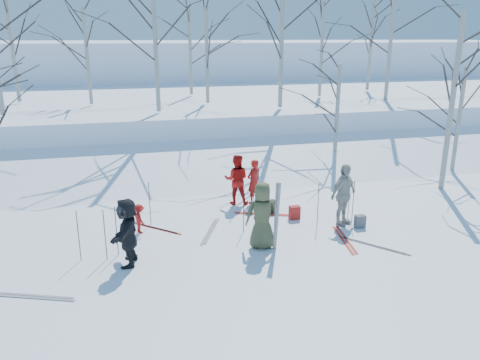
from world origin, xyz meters
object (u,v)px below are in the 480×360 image
object	(u,v)px
backpack_red	(295,213)
backpack_grey	(360,221)
skier_red_north	(254,182)
skier_red_seated	(140,219)
dog	(261,219)
skier_grey_west	(128,232)
skier_cream_east	(343,195)
skier_redor_behind	(237,179)
backpack_dark	(270,206)
skier_olive_center	(262,216)

from	to	relation	value
backpack_red	backpack_grey	world-z (taller)	backpack_red
skier_red_north	skier_red_seated	bearing A→B (deg)	-8.34
backpack_red	dog	bearing A→B (deg)	-161.41
skier_red_north	dog	bearing A→B (deg)	49.06
backpack_red	skier_grey_west	bearing A→B (deg)	-160.07
skier_cream_east	backpack_red	world-z (taller)	skier_cream_east
skier_red_seated	dog	world-z (taller)	skier_red_seated
dog	backpack_red	size ratio (longest dim) A/B	1.51
skier_red_north	skier_redor_behind	size ratio (longest dim) A/B	0.90
backpack_dark	skier_red_seated	bearing A→B (deg)	-171.19
skier_olive_center	skier_redor_behind	bearing A→B (deg)	-80.14
skier_grey_west	backpack_red	distance (m)	5.42
skier_grey_west	skier_olive_center	bearing A→B (deg)	104.31
backpack_grey	backpack_dark	size ratio (longest dim) A/B	0.95
skier_red_north	skier_redor_behind	xyz separation A→B (m)	(-0.57, 0.09, 0.09)
dog	backpack_red	world-z (taller)	dog
dog	backpack_dark	xyz separation A→B (m)	(0.64, 1.13, -0.07)
skier_grey_west	backpack_dark	size ratio (longest dim) A/B	4.32
skier_red_seated	backpack_red	distance (m)	4.72
skier_grey_west	backpack_grey	distance (m)	6.77
skier_red_north	skier_cream_east	world-z (taller)	skier_cream_east
skier_redor_behind	backpack_dark	size ratio (longest dim) A/B	4.26
skier_olive_center	skier_cream_east	distance (m)	2.98
skier_red_seated	backpack_red	size ratio (longest dim) A/B	2.06
dog	backpack_red	xyz separation A→B (m)	(1.21, 0.41, -0.06)
skier_grey_west	backpack_red	bearing A→B (deg)	122.30
backpack_dark	skier_grey_west	bearing A→B (deg)	-150.33
skier_red_north	backpack_red	xyz separation A→B (m)	(0.84, -1.72, -0.55)
skier_cream_east	dog	bearing A→B (deg)	144.56
skier_redor_behind	skier_cream_east	distance (m)	3.68
skier_redor_behind	skier_grey_west	xyz separation A→B (m)	(-3.64, -3.64, 0.01)
skier_red_north	skier_red_seated	size ratio (longest dim) A/B	1.77
skier_red_north	backpack_dark	distance (m)	1.17
skier_olive_center	skier_cream_east	xyz separation A→B (m)	(2.81, 0.98, 0.02)
skier_red_seated	skier_grey_west	distance (m)	1.99
backpack_red	backpack_dark	distance (m)	0.92
skier_olive_center	backpack_red	size ratio (longest dim) A/B	4.34
skier_olive_center	backpack_red	distance (m)	2.43
backpack_red	skier_red_seated	bearing A→B (deg)	179.00
skier_redor_behind	backpack_dark	distance (m)	1.53
skier_cream_east	dog	world-z (taller)	skier_cream_east
skier_grey_west	skier_cream_east	bearing A→B (deg)	112.25
skier_grey_west	backpack_grey	size ratio (longest dim) A/B	4.55
skier_grey_west	backpack_dark	xyz separation A→B (m)	(4.49, 2.56, -0.66)
skier_redor_behind	backpack_red	xyz separation A→B (m)	(1.42, -1.81, -0.64)
skier_red_seated	backpack_grey	size ratio (longest dim) A/B	2.27
skier_olive_center	backpack_red	xyz separation A→B (m)	(1.57, 1.71, -0.70)
backpack_red	backpack_grey	size ratio (longest dim) A/B	1.11
backpack_dark	dog	bearing A→B (deg)	-119.59
skier_cream_east	backpack_dark	world-z (taller)	skier_cream_east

